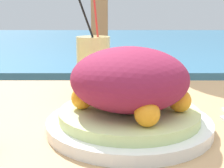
# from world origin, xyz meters

# --- Properties ---
(patio_table) EXTENTS (1.20, 0.72, 0.71)m
(patio_table) POSITION_xyz_m (0.00, 0.00, 0.61)
(patio_table) COLOR tan
(patio_table) RESTS_ON ground_plane
(railing_fence) EXTENTS (2.80, 0.08, 1.13)m
(railing_fence) POSITION_xyz_m (0.00, 0.80, 0.84)
(railing_fence) COLOR #937551
(railing_fence) RESTS_ON ground_plane
(sea_backdrop) EXTENTS (12.00, 4.00, 0.54)m
(sea_backdrop) POSITION_xyz_m (0.00, 3.30, 0.27)
(sea_backdrop) COLOR teal
(sea_backdrop) RESTS_ON ground_plane
(salad_plate) EXTENTS (0.30, 0.30, 0.15)m
(salad_plate) POSITION_xyz_m (0.08, -0.03, 0.78)
(salad_plate) COLOR silver
(salad_plate) RESTS_ON patio_table
(drink_glass) EXTENTS (0.08, 0.08, 0.25)m
(drink_glass) POSITION_xyz_m (0.01, 0.21, 0.78)
(drink_glass) COLOR #DBCC7F
(drink_glass) RESTS_ON patio_table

